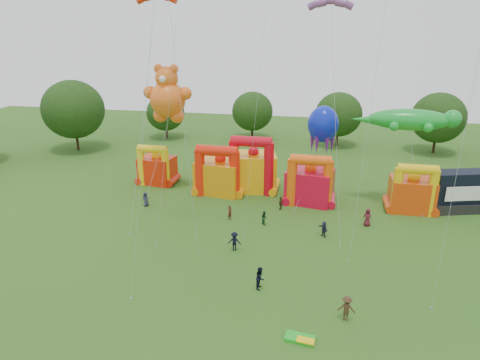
% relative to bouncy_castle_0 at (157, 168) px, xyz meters
% --- Properties ---
extents(ground, '(160.00, 160.00, 0.00)m').
position_rel_bouncy_castle_0_xyz_m(ground, '(16.54, -28.89, -2.16)').
color(ground, '#275919').
rests_on(ground, ground).
extents(tree_ring, '(120.79, 122.86, 12.07)m').
position_rel_bouncy_castle_0_xyz_m(tree_ring, '(15.39, -28.29, 4.10)').
color(tree_ring, '#352314').
rests_on(tree_ring, ground).
extents(bouncy_castle_0, '(4.83, 4.08, 5.61)m').
position_rel_bouncy_castle_0_xyz_m(bouncy_castle_0, '(0.00, 0.00, 0.00)').
color(bouncy_castle_0, red).
rests_on(bouncy_castle_0, ground).
extents(bouncy_castle_1, '(6.38, 5.44, 6.60)m').
position_rel_bouncy_castle_0_xyz_m(bouncy_castle_1, '(9.32, -1.83, 0.34)').
color(bouncy_castle_1, orange).
rests_on(bouncy_castle_1, ground).
extents(bouncy_castle_2, '(6.57, 5.69, 7.53)m').
position_rel_bouncy_castle_0_xyz_m(bouncy_castle_2, '(13.30, -0.07, 0.69)').
color(bouncy_castle_2, '#F2AA0C').
rests_on(bouncy_castle_2, ground).
extents(bouncy_castle_3, '(5.97, 5.11, 6.36)m').
position_rel_bouncy_castle_0_xyz_m(bouncy_castle_3, '(20.76, -2.95, 0.25)').
color(bouncy_castle_3, red).
rests_on(bouncy_castle_3, ground).
extents(bouncy_castle_4, '(4.89, 3.95, 5.96)m').
position_rel_bouncy_castle_0_xyz_m(bouncy_castle_4, '(32.45, -3.07, 0.12)').
color(bouncy_castle_4, '#DD3F0C').
rests_on(bouncy_castle_4, ground).
extents(stage_trailer, '(7.71, 4.70, 4.77)m').
position_rel_bouncy_castle_0_xyz_m(stage_trailer, '(38.23, -1.78, 0.13)').
color(stage_trailer, black).
rests_on(stage_trailer, ground).
extents(teddy_bear_kite, '(6.14, 8.93, 16.18)m').
position_rel_bouncy_castle_0_xyz_m(teddy_bear_kite, '(2.74, -3.67, 6.84)').
color(teddy_bear_kite, orange).
rests_on(teddy_bear_kite, ground).
extents(gecko_kite, '(11.86, 5.38, 11.72)m').
position_rel_bouncy_castle_0_xyz_m(gecko_kite, '(31.91, -2.33, 5.45)').
color(gecko_kite, green).
rests_on(gecko_kite, ground).
extents(octopus_kite, '(4.68, 11.36, 10.98)m').
position_rel_bouncy_castle_0_xyz_m(octopus_kite, '(21.01, -0.16, 2.56)').
color(octopus_kite, '#0C1FBF').
rests_on(octopus_kite, ground).
extents(parafoil_kites, '(23.39, 13.86, 28.32)m').
position_rel_bouncy_castle_0_xyz_m(parafoil_kites, '(16.29, -12.19, 10.24)').
color(parafoil_kites, red).
rests_on(parafoil_kites, ground).
extents(diamond_kites, '(26.81, 18.56, 35.12)m').
position_rel_bouncy_castle_0_xyz_m(diamond_kites, '(17.97, -15.85, 12.76)').
color(diamond_kites, '#D40A3F').
rests_on(diamond_kites, ground).
extents(folded_kite_bundle, '(2.11, 1.29, 0.31)m').
position_rel_bouncy_castle_0_xyz_m(folded_kite_bundle, '(21.41, -27.89, -2.02)').
color(folded_kite_bundle, green).
rests_on(folded_kite_bundle, ground).
extents(spectator_0, '(0.87, 0.58, 1.75)m').
position_rel_bouncy_castle_0_xyz_m(spectator_0, '(1.73, -8.01, -1.28)').
color(spectator_0, '#23233B').
rests_on(spectator_0, ground).
extents(spectator_1, '(0.58, 0.71, 1.68)m').
position_rel_bouncy_castle_0_xyz_m(spectator_1, '(12.40, -9.70, -1.32)').
color(spectator_1, '#532117').
rests_on(spectator_1, ground).
extents(spectator_2, '(0.90, 0.94, 1.52)m').
position_rel_bouncy_castle_0_xyz_m(spectator_2, '(16.31, -10.19, -1.40)').
color(spectator_2, '#183C20').
rests_on(spectator_2, ground).
extents(spectator_3, '(1.25, 0.75, 1.89)m').
position_rel_bouncy_castle_0_xyz_m(spectator_3, '(14.38, -16.48, -1.21)').
color(spectator_3, black).
rests_on(spectator_3, ground).
extents(spectator_4, '(0.68, 0.99, 1.57)m').
position_rel_bouncy_castle_0_xyz_m(spectator_4, '(17.62, -5.80, -1.37)').
color(spectator_4, '#3B3017').
rests_on(spectator_4, ground).
extents(spectator_5, '(1.28, 1.53, 1.65)m').
position_rel_bouncy_castle_0_xyz_m(spectator_5, '(22.66, -11.84, -1.33)').
color(spectator_5, '#272741').
rests_on(spectator_5, ground).
extents(spectator_6, '(1.13, 0.98, 1.96)m').
position_rel_bouncy_castle_0_xyz_m(spectator_6, '(27.21, -8.38, -1.18)').
color(spectator_6, '#581923').
rests_on(spectator_6, ground).
extents(spectator_8, '(0.79, 0.98, 1.91)m').
position_rel_bouncy_castle_0_xyz_m(spectator_8, '(17.76, -22.25, -1.20)').
color(spectator_8, black).
rests_on(spectator_8, ground).
extents(spectator_9, '(1.33, 0.84, 1.96)m').
position_rel_bouncy_castle_0_xyz_m(spectator_9, '(24.49, -25.03, -1.17)').
color(spectator_9, '#422C1A').
rests_on(spectator_9, ground).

